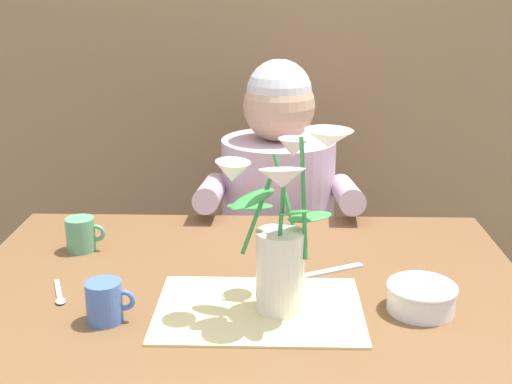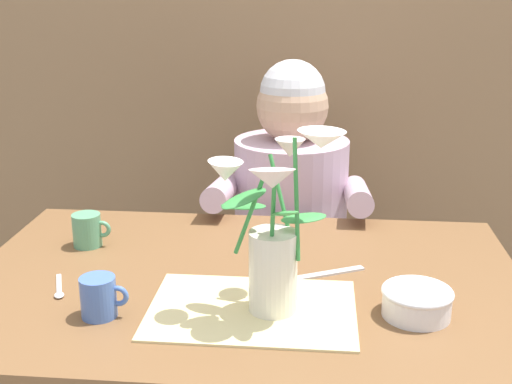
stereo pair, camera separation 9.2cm
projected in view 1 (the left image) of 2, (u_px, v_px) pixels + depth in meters
The scene contains 10 objects.
wood_panel_backdrop at pixel (258, 10), 2.28m from camera, with size 4.00×0.10×2.50m, color brown.
dining_table at pixel (245, 319), 1.46m from camera, with size 1.20×0.80×0.74m.
seated_person at pixel (278, 246), 2.07m from camera, with size 0.45×0.47×1.14m.
striped_placemat at pixel (259, 309), 1.30m from camera, with size 0.40×0.28×0.01m, color beige.
flower_vase at pixel (282, 231), 1.24m from camera, with size 0.27×0.24×0.36m.
ceramic_bowl at pixel (421, 296), 1.29m from camera, with size 0.14×0.14×0.06m.
dinner_knife at pixel (324, 272), 1.46m from camera, with size 0.19×0.02×0.01m, color silver.
tea_cup at pixel (81, 234), 1.57m from camera, with size 0.09×0.07×0.08m.
ceramic_mug at pixel (105, 302), 1.25m from camera, with size 0.09×0.07×0.08m.
spoon_1 at pixel (59, 296), 1.35m from camera, with size 0.06×0.12×0.01m.
Camera 1 is at (0.06, -1.31, 1.36)m, focal length 46.97 mm.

